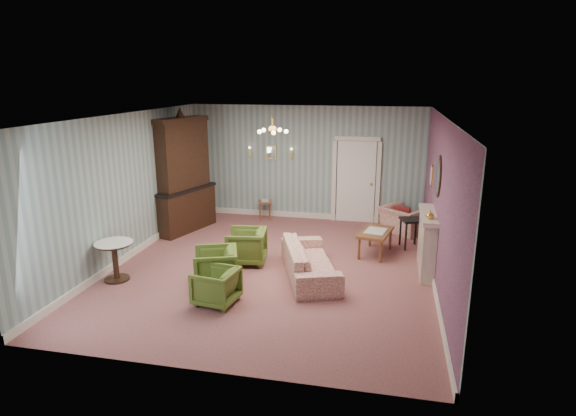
% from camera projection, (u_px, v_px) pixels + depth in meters
% --- Properties ---
extents(floor, '(7.00, 7.00, 0.00)m').
position_uv_depth(floor, '(274.00, 267.00, 9.30)').
color(floor, '#945956').
rests_on(floor, ground).
extents(ceiling, '(7.00, 7.00, 0.00)m').
position_uv_depth(ceiling, '(272.00, 116.00, 8.54)').
color(ceiling, white).
rests_on(ceiling, ground).
extents(wall_back, '(6.00, 0.00, 6.00)m').
position_uv_depth(wall_back, '(306.00, 163.00, 12.22)').
color(wall_back, gray).
rests_on(wall_back, ground).
extents(wall_front, '(6.00, 0.00, 6.00)m').
position_uv_depth(wall_front, '(202.00, 264.00, 5.62)').
color(wall_front, gray).
rests_on(wall_front, ground).
extents(wall_left, '(0.00, 7.00, 7.00)m').
position_uv_depth(wall_left, '(127.00, 187.00, 9.52)').
color(wall_left, gray).
rests_on(wall_left, ground).
extents(wall_right, '(0.00, 7.00, 7.00)m').
position_uv_depth(wall_right, '(441.00, 203.00, 8.32)').
color(wall_right, gray).
rests_on(wall_right, ground).
extents(wall_right_floral, '(0.00, 7.00, 7.00)m').
position_uv_depth(wall_right_floral, '(440.00, 203.00, 8.32)').
color(wall_right_floral, '#BC5E75').
rests_on(wall_right_floral, ground).
extents(door, '(1.12, 0.12, 2.16)m').
position_uv_depth(door, '(356.00, 180.00, 12.02)').
color(door, white).
rests_on(door, floor).
extents(olive_chair_a, '(0.69, 0.72, 0.66)m').
position_uv_depth(olive_chair_a, '(216.00, 285.00, 7.73)').
color(olive_chair_a, '#526B25').
rests_on(olive_chair_a, floor).
extents(olive_chair_b, '(0.89, 0.92, 0.75)m').
position_uv_depth(olive_chair_b, '(216.00, 265.00, 8.39)').
color(olive_chair_b, '#526B25').
rests_on(olive_chair_b, floor).
extents(olive_chair_c, '(0.79, 0.83, 0.76)m').
position_uv_depth(olive_chair_c, '(246.00, 245.00, 9.45)').
color(olive_chair_c, '#526B25').
rests_on(olive_chair_c, floor).
extents(sofa_chintz, '(1.27, 2.18, 0.82)m').
position_uv_depth(sofa_chintz, '(310.00, 255.00, 8.78)').
color(sofa_chintz, '#A74344').
rests_on(sofa_chintz, floor).
extents(wingback_chair, '(1.14, 1.09, 0.84)m').
position_uv_depth(wingback_chair, '(404.00, 215.00, 11.29)').
color(wingback_chair, '#A74344').
rests_on(wingback_chair, floor).
extents(dresser, '(1.09, 1.81, 2.85)m').
position_uv_depth(dresser, '(183.00, 172.00, 11.24)').
color(dresser, black).
rests_on(dresser, floor).
extents(fireplace, '(0.30, 1.40, 1.16)m').
position_uv_depth(fireplace, '(427.00, 243.00, 8.95)').
color(fireplace, beige).
rests_on(fireplace, floor).
extents(mantel_vase, '(0.15, 0.15, 0.15)m').
position_uv_depth(mantel_vase, '(430.00, 215.00, 8.41)').
color(mantel_vase, gold).
rests_on(mantel_vase, fireplace).
extents(oval_mirror, '(0.04, 0.76, 0.84)m').
position_uv_depth(oval_mirror, '(438.00, 176.00, 8.60)').
color(oval_mirror, white).
rests_on(oval_mirror, wall_right).
extents(framed_print, '(0.04, 0.34, 0.42)m').
position_uv_depth(framed_print, '(432.00, 175.00, 9.94)').
color(framed_print, gold).
rests_on(framed_print, wall_right).
extents(coffee_table, '(0.76, 1.10, 0.51)m').
position_uv_depth(coffee_table, '(375.00, 242.00, 9.93)').
color(coffee_table, brown).
rests_on(coffee_table, floor).
extents(side_table_black, '(0.55, 0.55, 0.65)m').
position_uv_depth(side_table_black, '(411.00, 233.00, 10.30)').
color(side_table_black, black).
rests_on(side_table_black, floor).
extents(pedestal_table, '(0.81, 0.81, 0.73)m').
position_uv_depth(pedestal_table, '(115.00, 261.00, 8.62)').
color(pedestal_table, black).
rests_on(pedestal_table, floor).
extents(nesting_table, '(0.43, 0.49, 0.53)m').
position_uv_depth(nesting_table, '(265.00, 209.00, 12.40)').
color(nesting_table, brown).
rests_on(nesting_table, floor).
extents(gilt_mirror_back, '(0.28, 0.06, 0.36)m').
position_uv_depth(gilt_mirror_back, '(271.00, 153.00, 12.30)').
color(gilt_mirror_back, gold).
rests_on(gilt_mirror_back, wall_back).
extents(sconce_left, '(0.16, 0.12, 0.30)m').
position_uv_depth(sconce_left, '(250.00, 152.00, 12.39)').
color(sconce_left, gold).
rests_on(sconce_left, wall_back).
extents(sconce_right, '(0.16, 0.12, 0.30)m').
position_uv_depth(sconce_right, '(292.00, 153.00, 12.17)').
color(sconce_right, gold).
rests_on(sconce_right, wall_back).
extents(chandelier, '(0.56, 0.56, 0.36)m').
position_uv_depth(chandelier, '(273.00, 131.00, 8.61)').
color(chandelier, gold).
rests_on(chandelier, ceiling).
extents(burgundy_cushion, '(0.41, 0.28, 0.39)m').
position_uv_depth(burgundy_cushion, '(402.00, 215.00, 11.14)').
color(burgundy_cushion, maroon).
rests_on(burgundy_cushion, wingback_chair).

